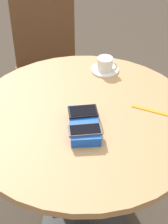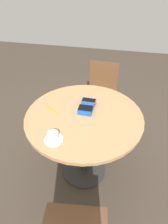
{
  "view_description": "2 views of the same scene",
  "coord_description": "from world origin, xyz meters",
  "px_view_note": "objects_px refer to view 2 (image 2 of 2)",
  "views": [
    {
      "loc": [
        -1.19,
        0.14,
        1.78
      ],
      "look_at": [
        0.0,
        0.0,
        0.81
      ],
      "focal_mm": 60.0,
      "sensor_mm": 36.0,
      "label": 1
    },
    {
      "loc": [
        1.1,
        0.25,
        1.69
      ],
      "look_at": [
        0.0,
        0.0,
        0.81
      ],
      "focal_mm": 28.0,
      "sensor_mm": 36.0,
      "label": 2
    }
  ],
  "objects_px": {
    "phone_gray": "(89,100)",
    "phone_black": "(86,108)",
    "coffee_cup": "(53,136)",
    "lanyard_strap": "(52,109)",
    "chair_far_side": "(101,92)",
    "round_table": "(84,127)",
    "phone_box": "(87,106)",
    "saucer": "(54,140)"
  },
  "relations": [
    {
      "from": "lanyard_strap",
      "to": "chair_far_side",
      "type": "distance_m",
      "value": 1.03
    },
    {
      "from": "phone_box",
      "to": "saucer",
      "type": "distance_m",
      "value": 0.44
    },
    {
      "from": "phone_gray",
      "to": "phone_black",
      "type": "bearing_deg",
      "value": -2.39
    },
    {
      "from": "phone_box",
      "to": "coffee_cup",
      "type": "xyz_separation_m",
      "value": [
        0.41,
        -0.15,
        0.02
      ]
    },
    {
      "from": "round_table",
      "to": "lanyard_strap",
      "type": "xyz_separation_m",
      "value": [
        0.0,
        -0.28,
        0.14
      ]
    },
    {
      "from": "lanyard_strap",
      "to": "chair_far_side",
      "type": "xyz_separation_m",
      "value": [
        -0.92,
        0.31,
        -0.35
      ]
    },
    {
      "from": "saucer",
      "to": "chair_far_side",
      "type": "relative_size",
      "value": 0.16
    },
    {
      "from": "saucer",
      "to": "lanyard_strap",
      "type": "height_order",
      "value": "saucer"
    },
    {
      "from": "phone_gray",
      "to": "coffee_cup",
      "type": "xyz_separation_m",
      "value": [
        0.47,
        -0.15,
        -0.01
      ]
    },
    {
      "from": "saucer",
      "to": "lanyard_strap",
      "type": "xyz_separation_m",
      "value": [
        -0.33,
        -0.14,
        -0.0
      ]
    },
    {
      "from": "phone_gray",
      "to": "phone_black",
      "type": "relative_size",
      "value": 1.07
    },
    {
      "from": "phone_black",
      "to": "lanyard_strap",
      "type": "height_order",
      "value": "phone_black"
    },
    {
      "from": "phone_gray",
      "to": "chair_far_side",
      "type": "distance_m",
      "value": 0.87
    },
    {
      "from": "phone_box",
      "to": "lanyard_strap",
      "type": "bearing_deg",
      "value": -74.06
    },
    {
      "from": "phone_black",
      "to": "saucer",
      "type": "xyz_separation_m",
      "value": [
        0.36,
        -0.15,
        -0.04
      ]
    },
    {
      "from": "round_table",
      "to": "saucer",
      "type": "height_order",
      "value": "saucer"
    },
    {
      "from": "phone_gray",
      "to": "phone_black",
      "type": "xyz_separation_m",
      "value": [
        0.11,
        -0.0,
        0.0
      ]
    },
    {
      "from": "phone_gray",
      "to": "lanyard_strap",
      "type": "distance_m",
      "value": 0.33
    },
    {
      "from": "round_table",
      "to": "phone_black",
      "type": "xyz_separation_m",
      "value": [
        -0.03,
        0.01,
        0.19
      ]
    },
    {
      "from": "saucer",
      "to": "coffee_cup",
      "type": "relative_size",
      "value": 1.44
    },
    {
      "from": "round_table",
      "to": "phone_gray",
      "type": "relative_size",
      "value": 7.63
    },
    {
      "from": "coffee_cup",
      "to": "lanyard_strap",
      "type": "xyz_separation_m",
      "value": [
        -0.33,
        -0.14,
        -0.04
      ]
    },
    {
      "from": "coffee_cup",
      "to": "chair_far_side",
      "type": "height_order",
      "value": "coffee_cup"
    },
    {
      "from": "phone_gray",
      "to": "lanyard_strap",
      "type": "xyz_separation_m",
      "value": [
        0.14,
        -0.3,
        -0.04
      ]
    },
    {
      "from": "phone_box",
      "to": "lanyard_strap",
      "type": "distance_m",
      "value": 0.31
    },
    {
      "from": "phone_box",
      "to": "chair_far_side",
      "type": "distance_m",
      "value": 0.91
    },
    {
      "from": "coffee_cup",
      "to": "lanyard_strap",
      "type": "distance_m",
      "value": 0.36
    },
    {
      "from": "lanyard_strap",
      "to": "chair_far_side",
      "type": "height_order",
      "value": "chair_far_side"
    },
    {
      "from": "lanyard_strap",
      "to": "chair_far_side",
      "type": "bearing_deg",
      "value": 161.36
    },
    {
      "from": "saucer",
      "to": "round_table",
      "type": "bearing_deg",
      "value": 156.97
    },
    {
      "from": "phone_gray",
      "to": "chair_far_side",
      "type": "xyz_separation_m",
      "value": [
        -0.78,
        0.01,
        -0.39
      ]
    },
    {
      "from": "round_table",
      "to": "phone_box",
      "type": "height_order",
      "value": "phone_box"
    },
    {
      "from": "phone_box",
      "to": "coffee_cup",
      "type": "distance_m",
      "value": 0.44
    },
    {
      "from": "round_table",
      "to": "lanyard_strap",
      "type": "relative_size",
      "value": 5.8
    },
    {
      "from": "saucer",
      "to": "lanyard_strap",
      "type": "relative_size",
      "value": 0.8
    },
    {
      "from": "phone_gray",
      "to": "lanyard_strap",
      "type": "bearing_deg",
      "value": -64.71
    },
    {
      "from": "saucer",
      "to": "chair_far_side",
      "type": "bearing_deg",
      "value": 172.42
    },
    {
      "from": "saucer",
      "to": "coffee_cup",
      "type": "bearing_deg",
      "value": -127.35
    },
    {
      "from": "round_table",
      "to": "chair_far_side",
      "type": "distance_m",
      "value": 0.94
    },
    {
      "from": "lanyard_strap",
      "to": "phone_gray",
      "type": "bearing_deg",
      "value": 115.29
    },
    {
      "from": "round_table",
      "to": "phone_box",
      "type": "relative_size",
      "value": 4.54
    },
    {
      "from": "round_table",
      "to": "phone_gray",
      "type": "height_order",
      "value": "phone_gray"
    }
  ]
}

